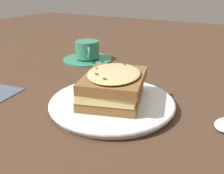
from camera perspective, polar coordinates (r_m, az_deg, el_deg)
name	(u,v)px	position (r m, az deg, el deg)	size (l,w,h in m)	color
ground_plane	(110,102)	(0.55, -0.50, -3.37)	(2.40, 2.40, 0.00)	#473021
dinner_plate	(112,103)	(0.52, 0.00, -3.46)	(0.25, 0.25, 0.02)	white
sandwich	(113,86)	(0.51, 0.18, 0.22)	(0.15, 0.17, 0.06)	brown
teacup_with_saucer	(87,53)	(0.84, -5.37, 7.41)	(0.16, 0.16, 0.06)	#338466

